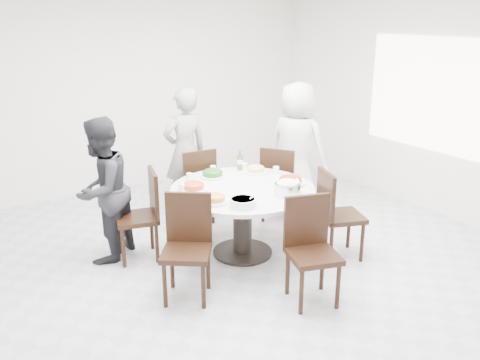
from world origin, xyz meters
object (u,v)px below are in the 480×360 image
chair_nw (137,216)px  chair_s (313,253)px  dining_table (243,221)px  chair_ne (281,183)px  diner_right (297,147)px  diner_middle (185,152)px  chair_sw (186,250)px  soup_bowl (243,203)px  beverage_bottle (240,160)px  chair_n (194,185)px  rice_bowl (288,189)px  diner_left (102,190)px  chair_se (342,214)px

chair_nw → chair_s: size_ratio=1.00×
dining_table → chair_ne: chair_ne is taller
diner_right → diner_middle: (-1.29, 0.62, -0.03)m
chair_sw → chair_ne: bearing=65.8°
chair_sw → soup_bowl: chair_sw is taller
diner_right → chair_nw: bearing=73.6°
chair_ne → chair_s: same height
beverage_bottle → chair_n: bearing=122.1°
dining_table → rice_bowl: bearing=-56.6°
dining_table → rice_bowl: (0.27, -0.41, 0.43)m
chair_s → diner_right: diner_right is taller
dining_table → chair_nw: bearing=153.1°
diner_left → beverage_bottle: 1.59m
chair_ne → diner_middle: diner_middle is taller
chair_s → soup_bowl: (-0.30, 0.69, 0.31)m
chair_nw → chair_se: 2.14m
soup_bowl → diner_left: bearing=130.7°
chair_ne → diner_left: bearing=50.4°
chair_n → diner_middle: bearing=-95.7°
chair_se → chair_sw: bearing=106.5°
chair_s → chair_n: bearing=108.0°
rice_bowl → diner_middle: bearing=97.3°
chair_n → chair_s: same height
chair_s → chair_se: (0.84, 0.54, 0.00)m
dining_table → chair_ne: 1.09m
chair_ne → chair_sw: size_ratio=1.00×
diner_right → dining_table: bearing=97.1°
chair_nw → diner_right: size_ratio=0.57×
dining_table → chair_sw: bearing=-151.6°
chair_ne → chair_se: same height
chair_s → rice_bowl: bearing=87.6°
dining_table → chair_nw: chair_nw is taller
chair_sw → chair_n: bearing=96.1°
diner_middle → chair_n: bearing=79.0°
dining_table → diner_right: 1.61m
chair_nw → rice_bowl: bearing=68.0°
diner_left → chair_n: bearing=157.5°
chair_ne → diner_middle: bearing=10.3°
chair_sw → chair_s: same height
chair_se → dining_table: bearing=74.8°
dining_table → beverage_bottle: (0.31, 0.55, 0.49)m
rice_bowl → soup_bowl: (-0.56, -0.04, -0.02)m
chair_se → rice_bowl: bearing=91.9°
chair_ne → chair_se: size_ratio=1.00×
rice_bowl → chair_n: bearing=101.0°
diner_right → chair_n: bearing=54.4°
chair_n → chair_s: size_ratio=1.00×
chair_n → chair_sw: size_ratio=1.00×
soup_bowl → chair_s: bearing=-66.6°
rice_bowl → soup_bowl: bearing=-175.7°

